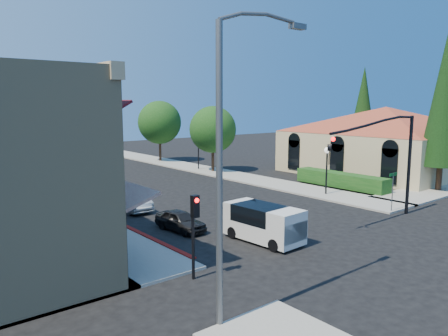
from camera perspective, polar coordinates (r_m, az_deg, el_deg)
ground at (r=21.88m, az=16.08°, el=-9.79°), size 120.00×120.00×0.00m
sidewalk_left at (r=40.17m, az=-26.42°, el=-1.99°), size 3.50×50.00×0.12m
sidewalk_right at (r=47.08m, az=-5.23°, el=0.28°), size 3.50×50.00×0.12m
curb_red_strip at (r=23.23m, az=-11.13°, el=-8.54°), size 0.25×10.00×0.06m
mission_building at (r=45.66m, az=20.25°, el=4.20°), size 30.12×30.12×6.40m
hedge at (r=36.19m, az=15.00°, el=-2.55°), size 1.40×8.00×1.10m
conifer_near at (r=36.99m, az=26.89°, el=8.33°), size 3.20×3.20×12.50m
conifer_far at (r=54.10m, az=17.72°, el=7.67°), size 3.20×3.20×11.00m
street_tree_a at (r=42.65m, az=-1.48°, el=5.05°), size 4.56×4.56×6.48m
street_tree_b at (r=50.90m, az=-8.42°, el=5.91°), size 4.94×4.94×7.02m
signal_mast_arm at (r=26.71m, az=21.00°, el=2.23°), size 8.01×0.39×6.00m
secondary_signal at (r=16.62m, az=-3.90°, el=-6.94°), size 0.28×0.42×3.32m
cobra_streetlight at (r=12.70m, az=0.62°, el=1.88°), size 3.60×0.25×9.31m
street_name_sign at (r=28.80m, az=21.18°, el=-2.17°), size 0.80×0.06×2.50m
lamppost_left_near at (r=21.91m, az=-15.02°, el=-2.33°), size 0.44×0.44×3.57m
lamppost_left_far at (r=35.03m, az=-24.48°, el=1.15°), size 0.44×0.44×3.57m
lamppost_right_near at (r=32.64m, az=13.30°, el=1.21°), size 0.44×0.44×3.57m
lamppost_right_far at (r=44.18m, az=-3.37°, el=3.26°), size 0.44×0.44×3.57m
white_van at (r=21.54m, az=5.28°, el=-6.93°), size 1.98×4.10×1.77m
parked_car_a at (r=23.48m, az=-5.73°, el=-6.84°), size 1.61×3.34×1.10m
parked_car_b at (r=28.39m, az=-12.28°, el=-4.07°), size 1.43×4.04×1.33m
parked_car_c at (r=34.24m, az=-18.98°, el=-2.21°), size 2.13×4.68×1.33m
parked_car_d at (r=40.64m, az=-20.90°, el=-0.76°), size 2.38×4.56×1.23m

